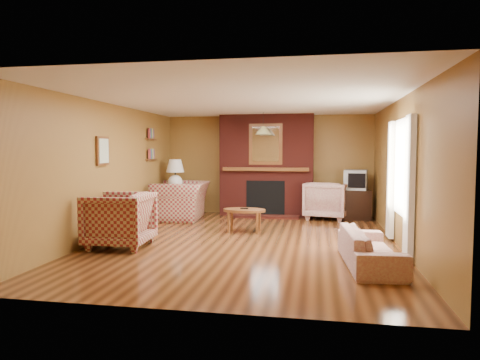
% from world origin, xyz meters
% --- Properties ---
extents(floor, '(6.50, 6.50, 0.00)m').
position_xyz_m(floor, '(0.00, 0.00, 0.00)').
color(floor, '#3F200D').
rests_on(floor, ground).
extents(ceiling, '(6.50, 6.50, 0.00)m').
position_xyz_m(ceiling, '(0.00, 0.00, 2.40)').
color(ceiling, silver).
rests_on(ceiling, wall_back).
extents(wall_back, '(6.50, 0.00, 6.50)m').
position_xyz_m(wall_back, '(0.00, 3.25, 1.20)').
color(wall_back, olive).
rests_on(wall_back, floor).
extents(wall_front, '(6.50, 0.00, 6.50)m').
position_xyz_m(wall_front, '(0.00, -3.25, 1.20)').
color(wall_front, olive).
rests_on(wall_front, floor).
extents(wall_left, '(0.00, 6.50, 6.50)m').
position_xyz_m(wall_left, '(-2.50, 0.00, 1.20)').
color(wall_left, olive).
rests_on(wall_left, floor).
extents(wall_right, '(0.00, 6.50, 6.50)m').
position_xyz_m(wall_right, '(2.50, 0.00, 1.20)').
color(wall_right, olive).
rests_on(wall_right, floor).
extents(fireplace, '(2.20, 0.82, 2.40)m').
position_xyz_m(fireplace, '(0.00, 2.98, 1.18)').
color(fireplace, '#4B1510').
rests_on(fireplace, floor).
extents(window_right, '(0.10, 1.85, 2.00)m').
position_xyz_m(window_right, '(2.45, -0.20, 1.13)').
color(window_right, beige).
rests_on(window_right, wall_right).
extents(bookshelf, '(0.09, 0.55, 0.71)m').
position_xyz_m(bookshelf, '(-2.44, 1.90, 1.67)').
color(bookshelf, brown).
rests_on(bookshelf, wall_left).
extents(botanical_print, '(0.05, 0.40, 0.50)m').
position_xyz_m(botanical_print, '(-2.47, -0.30, 1.55)').
color(botanical_print, brown).
rests_on(botanical_print, wall_left).
extents(pendant_light, '(0.36, 0.36, 0.48)m').
position_xyz_m(pendant_light, '(0.00, 2.30, 2.00)').
color(pendant_light, black).
rests_on(pendant_light, ceiling).
extents(plaid_loveseat, '(1.23, 1.38, 0.84)m').
position_xyz_m(plaid_loveseat, '(-1.85, 2.12, 0.42)').
color(plaid_loveseat, maroon).
rests_on(plaid_loveseat, floor).
extents(plaid_armchair, '(1.02, 1.00, 0.89)m').
position_xyz_m(plaid_armchair, '(-1.95, -0.78, 0.44)').
color(plaid_armchair, maroon).
rests_on(plaid_armchair, floor).
extents(floral_sofa, '(0.78, 1.70, 0.48)m').
position_xyz_m(floral_sofa, '(1.90, -1.23, 0.24)').
color(floral_sofa, '#BFB694').
rests_on(floral_sofa, floor).
extents(floral_armchair, '(1.08, 1.10, 0.85)m').
position_xyz_m(floral_armchair, '(1.41, 2.71, 0.43)').
color(floral_armchair, '#BFB694').
rests_on(floral_armchair, floor).
extents(coffee_table, '(0.81, 0.50, 0.47)m').
position_xyz_m(coffee_table, '(-0.17, 0.79, 0.39)').
color(coffee_table, brown).
rests_on(coffee_table, floor).
extents(side_table, '(0.52, 0.52, 0.64)m').
position_xyz_m(side_table, '(-2.10, 2.45, 0.32)').
color(side_table, brown).
rests_on(side_table, floor).
extents(table_lamp, '(0.43, 0.43, 0.70)m').
position_xyz_m(table_lamp, '(-2.10, 2.45, 1.03)').
color(table_lamp, white).
rests_on(table_lamp, side_table).
extents(tv_stand, '(0.66, 0.61, 0.67)m').
position_xyz_m(tv_stand, '(2.05, 2.80, 0.33)').
color(tv_stand, black).
rests_on(tv_stand, floor).
extents(crt_tv, '(0.56, 0.56, 0.45)m').
position_xyz_m(crt_tv, '(2.05, 2.79, 0.89)').
color(crt_tv, '#A8ABB0').
rests_on(crt_tv, tv_stand).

